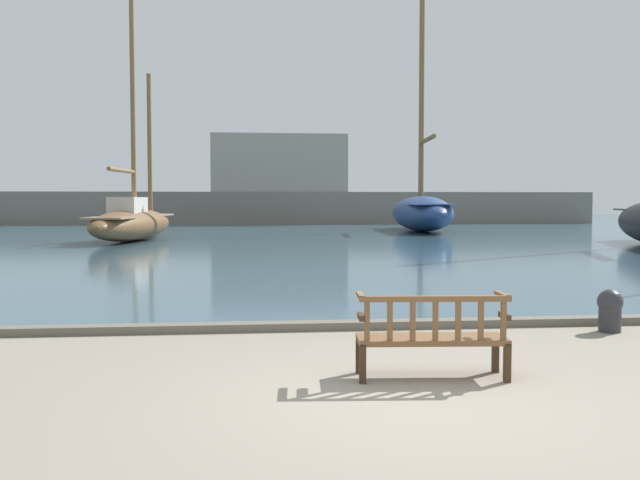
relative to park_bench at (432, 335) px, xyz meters
The scene contains 8 objects.
ground_plane 1.05m from the park_bench, 120.24° to the right, with size 160.00×160.00×0.00m, color gray.
harbor_water 43.19m from the park_bench, 90.63° to the left, with size 100.00×80.00×0.08m, color #385666.
quay_edge_kerb 3.10m from the park_bench, 98.91° to the left, with size 40.00×0.30×0.12m, color #675F54.
park_bench is the anchor object (origin of this frame).
sailboat_mid_port 36.40m from the park_bench, 76.01° to the left, with size 4.26×12.07×17.32m.
sailboat_nearest_starboard 27.33m from the park_bench, 105.20° to the left, with size 3.63×10.47×12.02m.
mooring_bollard 4.10m from the park_bench, 36.05° to the left, with size 0.37×0.37×0.63m.
far_breakwater 49.67m from the park_bench, 90.47° to the left, with size 53.90×2.40×7.24m.
Camera 1 is at (-1.53, -6.60, 1.91)m, focal length 40.00 mm.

